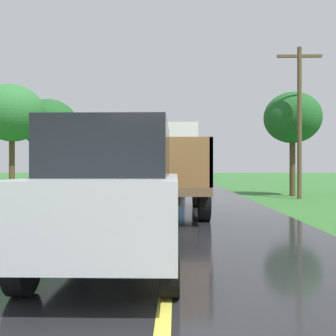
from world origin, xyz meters
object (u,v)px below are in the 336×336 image
at_px(utility_pole_roadside, 299,117).
at_px(roadside_tree_far_left, 292,118).
at_px(roadside_tree_mid_right, 12,113).
at_px(roadside_tree_near_left, 49,125).
at_px(following_car, 115,193).
at_px(banana_truck_far, 166,167).
at_px(banana_truck_near, 164,166).

height_order(utility_pole_roadside, roadside_tree_far_left, utility_pole_roadside).
xyz_separation_m(roadside_tree_mid_right, roadside_tree_far_left, (14.12, -0.13, -0.30)).
xyz_separation_m(utility_pole_roadside, roadside_tree_far_left, (0.22, 1.72, 0.16)).
xyz_separation_m(utility_pole_roadside, roadside_tree_near_left, (-13.12, 5.19, 0.27)).
bearing_deg(following_car, banana_truck_far, 89.63).
height_order(banana_truck_far, following_car, banana_truck_far).
xyz_separation_m(banana_truck_far, roadside_tree_mid_right, (-7.66, -6.63, 2.69)).
bearing_deg(roadside_tree_mid_right, banana_truck_near, -41.07).
distance_m(roadside_tree_near_left, roadside_tree_far_left, 13.78).
bearing_deg(banana_truck_far, banana_truck_near, -88.65).
bearing_deg(roadside_tree_near_left, roadside_tree_far_left, -14.58).
bearing_deg(utility_pole_roadside, following_car, -118.16).
distance_m(roadside_tree_far_left, following_car, 15.39).
xyz_separation_m(banana_truck_near, roadside_tree_near_left, (-7.20, 10.29, 2.51)).
xyz_separation_m(banana_truck_near, utility_pole_roadside, (5.92, 5.10, 2.23)).
bearing_deg(roadside_tree_far_left, banana_truck_far, 133.67).
xyz_separation_m(utility_pole_roadside, following_car, (-6.37, -11.90, -2.63)).
bearing_deg(banana_truck_near, following_car, -93.78).
bearing_deg(roadside_tree_far_left, utility_pole_roadside, -97.15).
height_order(utility_pole_roadside, following_car, utility_pole_roadside).
distance_m(banana_truck_near, roadside_tree_far_left, 9.49).
distance_m(banana_truck_near, banana_truck_far, 13.59).
bearing_deg(banana_truck_far, roadside_tree_near_left, -154.39).
height_order(roadside_tree_near_left, roadside_tree_far_left, roadside_tree_near_left).
xyz_separation_m(banana_truck_near, following_car, (-0.45, -6.80, -0.40)).
bearing_deg(following_car, utility_pole_roadside, 61.84).
bearing_deg(banana_truck_near, utility_pole_roadside, 40.74).
distance_m(banana_truck_far, following_car, 20.40).
bearing_deg(banana_truck_far, roadside_tree_mid_right, -139.11).
relative_size(banana_truck_far, roadside_tree_mid_right, 1.03).
relative_size(utility_pole_roadside, following_car, 1.67).
xyz_separation_m(roadside_tree_near_left, roadside_tree_far_left, (13.34, -3.47, -0.11)).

